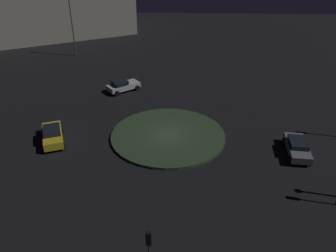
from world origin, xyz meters
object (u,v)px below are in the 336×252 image
at_px(car_silver, 123,86).
at_px(car_grey, 297,147).
at_px(traffic_light_south, 149,246).
at_px(streetlamp_northwest, 71,19).
at_px(store_building, 46,12).
at_px(car_yellow, 53,135).

xyz_separation_m(car_silver, car_grey, (17.75, -13.29, -0.02)).
height_order(car_grey, traffic_light_south, traffic_light_south).
xyz_separation_m(streetlamp_northwest, store_building, (-8.13, 11.45, -1.13)).
xyz_separation_m(car_yellow, streetlamp_northwest, (-4.94, 25.82, 4.99)).
relative_size(car_silver, traffic_light_south, 1.14).
distance_m(car_silver, store_building, 31.08).
distance_m(traffic_light_south, streetlamp_northwest, 43.18).
bearing_deg(car_grey, streetlamp_northwest, -129.36).
bearing_deg(car_silver, car_grey, -75.39).
distance_m(car_grey, traffic_light_south, 18.00).
relative_size(streetlamp_northwest, store_building, 0.28).
xyz_separation_m(car_yellow, traffic_light_south, (10.46, -14.41, 1.89)).
bearing_deg(car_yellow, store_building, -1.86).
xyz_separation_m(traffic_light_south, streetlamp_northwest, (-15.41, 40.22, 3.10)).
bearing_deg(car_yellow, traffic_light_south, -165.21).
bearing_deg(store_building, car_silver, 97.40).
relative_size(car_grey, streetlamp_northwest, 0.49).
height_order(car_silver, car_grey, car_silver).
bearing_deg(car_silver, streetlamp_northwest, 86.77).
xyz_separation_m(car_yellow, car_silver, (4.76, 12.12, -0.02)).
bearing_deg(streetlamp_northwest, store_building, 125.39).
distance_m(car_yellow, car_grey, 22.54).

